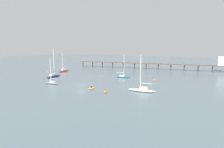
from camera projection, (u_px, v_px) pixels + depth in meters
ground_plane at (81, 85)px, 70.42m from camera, size 400.00×400.00×0.00m
pier at (176, 63)px, 112.48m from camera, size 81.92×14.92×7.77m
sailboat_red at (63, 70)px, 107.07m from camera, size 1.84×7.19×9.05m
sailboat_teal at (123, 76)px, 87.74m from camera, size 6.23×3.82×9.29m
sailboat_navy at (53, 75)px, 88.68m from camera, size 3.64×9.01×11.79m
sailboat_white at (142, 89)px, 60.75m from camera, size 8.41×2.60×10.23m
sailboat_gray at (52, 82)px, 73.18m from camera, size 6.33×1.87×8.61m
dinghy_yellow at (91, 88)px, 64.71m from camera, size 1.92×2.91×1.14m
mooring_buoy_outer at (102, 77)px, 85.97m from camera, size 0.60×0.60×0.60m
mooring_buoy_mid at (105, 92)px, 58.68m from camera, size 0.79×0.79×0.79m
mooring_buoy_inner at (154, 80)px, 78.38m from camera, size 0.66×0.66×0.66m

